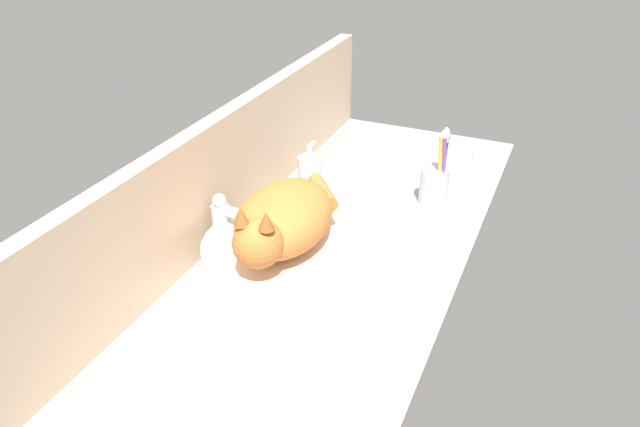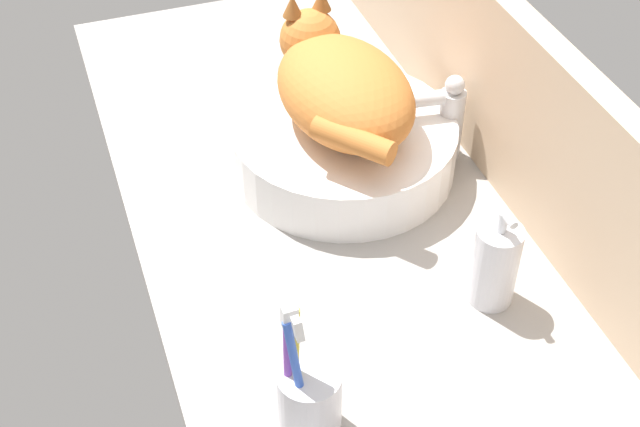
{
  "view_description": "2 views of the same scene",
  "coord_description": "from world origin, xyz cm",
  "px_view_note": "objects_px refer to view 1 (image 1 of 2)",
  "views": [
    {
      "loc": [
        -103.26,
        -40.7,
        70.99
      ],
      "look_at": [
        -3.12,
        2.58,
        8.21
      ],
      "focal_mm": 35.0,
      "sensor_mm": 36.0,
      "label": 1
    },
    {
      "loc": [
        78.08,
        -31.38,
        81.48
      ],
      "look_at": [
        1.46,
        -4.58,
        7.74
      ],
      "focal_mm": 50.0,
      "sensor_mm": 36.0,
      "label": 2
    }
  ],
  "objects_px": {
    "sink_basin": "(286,259)",
    "faucet": "(226,223)",
    "cat": "(282,220)",
    "toothbrush_cup": "(435,184)",
    "soap_dispenser": "(310,179)",
    "water_glass": "(458,164)"
  },
  "relations": [
    {
      "from": "cat",
      "to": "toothbrush_cup",
      "type": "bearing_deg",
      "value": -24.33
    },
    {
      "from": "water_glass",
      "to": "cat",
      "type": "bearing_deg",
      "value": 160.17
    },
    {
      "from": "soap_dispenser",
      "to": "sink_basin",
      "type": "bearing_deg",
      "value": -164.53
    },
    {
      "from": "sink_basin",
      "to": "toothbrush_cup",
      "type": "height_order",
      "value": "toothbrush_cup"
    },
    {
      "from": "faucet",
      "to": "toothbrush_cup",
      "type": "height_order",
      "value": "toothbrush_cup"
    },
    {
      "from": "soap_dispenser",
      "to": "cat",
      "type": "bearing_deg",
      "value": -164.86
    },
    {
      "from": "soap_dispenser",
      "to": "water_glass",
      "type": "relative_size",
      "value": 1.86
    },
    {
      "from": "faucet",
      "to": "soap_dispenser",
      "type": "relative_size",
      "value": 0.94
    },
    {
      "from": "sink_basin",
      "to": "cat",
      "type": "relative_size",
      "value": 0.98
    },
    {
      "from": "faucet",
      "to": "water_glass",
      "type": "bearing_deg",
      "value": -33.05
    },
    {
      "from": "sink_basin",
      "to": "faucet",
      "type": "bearing_deg",
      "value": 81.78
    },
    {
      "from": "cat",
      "to": "faucet",
      "type": "height_order",
      "value": "cat"
    },
    {
      "from": "sink_basin",
      "to": "toothbrush_cup",
      "type": "relative_size",
      "value": 1.7
    },
    {
      "from": "sink_basin",
      "to": "cat",
      "type": "distance_m",
      "value": 0.1
    },
    {
      "from": "sink_basin",
      "to": "toothbrush_cup",
      "type": "bearing_deg",
      "value": -25.27
    },
    {
      "from": "sink_basin",
      "to": "soap_dispenser",
      "type": "relative_size",
      "value": 2.19
    },
    {
      "from": "water_glass",
      "to": "toothbrush_cup",
      "type": "bearing_deg",
      "value": 172.95
    },
    {
      "from": "cat",
      "to": "water_glass",
      "type": "height_order",
      "value": "cat"
    },
    {
      "from": "faucet",
      "to": "soap_dispenser",
      "type": "xyz_separation_m",
      "value": [
        0.28,
        -0.06,
        -0.02
      ]
    },
    {
      "from": "sink_basin",
      "to": "faucet",
      "type": "distance_m",
      "value": 0.15
    },
    {
      "from": "sink_basin",
      "to": "cat",
      "type": "xyz_separation_m",
      "value": [
        -0.01,
        -0.0,
        0.1
      ]
    },
    {
      "from": "faucet",
      "to": "soap_dispenser",
      "type": "height_order",
      "value": "soap_dispenser"
    }
  ]
}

